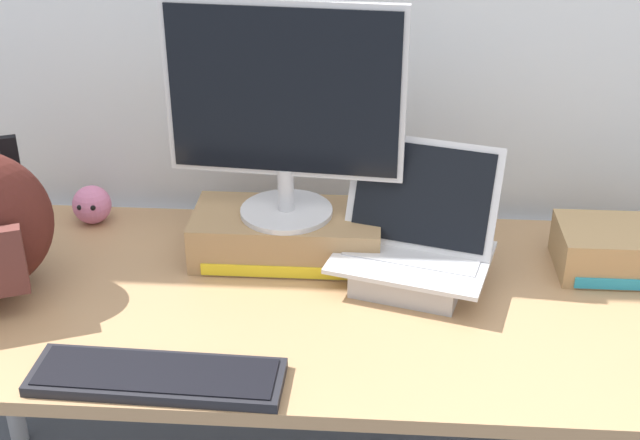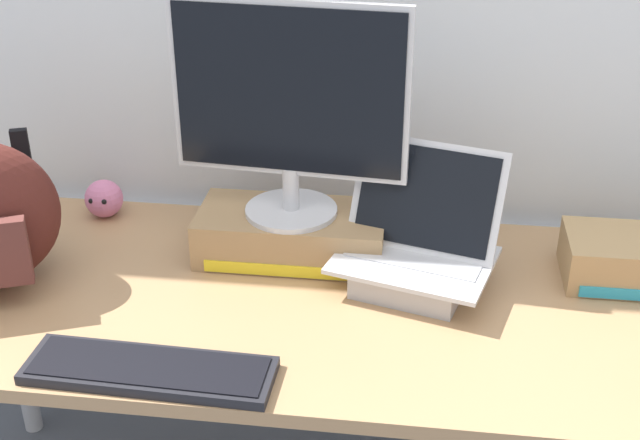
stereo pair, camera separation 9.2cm
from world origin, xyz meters
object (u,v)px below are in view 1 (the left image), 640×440
toner_box_yellow (287,235)px  external_keyboard (157,377)px  plush_toy (92,205)px  toner_box_cyan (632,250)px  desktop_monitor (284,108)px  open_laptop (413,256)px

toner_box_yellow → external_keyboard: size_ratio=0.91×
plush_toy → external_keyboard: bearing=-63.3°
external_keyboard → toner_box_cyan: bearing=27.5°
toner_box_yellow → toner_box_cyan: (0.76, -0.01, -0.00)m
desktop_monitor → external_keyboard: (-0.19, -0.47, -0.34)m
open_laptop → toner_box_cyan: 0.48m
toner_box_yellow → plush_toy: bearing=164.9°
open_laptop → plush_toy: bearing=179.5°
desktop_monitor → open_laptop: 0.41m
desktop_monitor → toner_box_cyan: desktop_monitor is taller
toner_box_yellow → desktop_monitor: (-0.00, -0.00, 0.30)m
external_keyboard → toner_box_yellow: bearing=69.9°
desktop_monitor → external_keyboard: bearing=-106.9°
toner_box_yellow → external_keyboard: bearing=-111.8°
open_laptop → external_keyboard: bearing=-125.4°
desktop_monitor → open_laptop: bearing=-12.4°
plush_toy → desktop_monitor: bearing=-15.2°
desktop_monitor → plush_toy: bearing=169.8°
toner_box_yellow → desktop_monitor: 0.30m
open_laptop → plush_toy: size_ratio=4.02×
external_keyboard → plush_toy: bearing=118.4°
open_laptop → toner_box_yellow: bearing=177.8°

